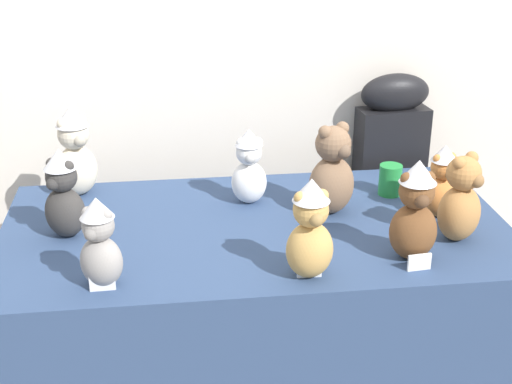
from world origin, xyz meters
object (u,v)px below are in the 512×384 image
Objects in this scene: teddy_bear_ginger at (442,182)px; teddy_bear_charcoal at (63,194)px; teddy_bear_snow at (250,167)px; party_cup_green at (390,180)px; teddy_bear_mocha at (332,172)px; teddy_bear_honey at (310,230)px; teddy_bear_caramel at (461,201)px; teddy_bear_chestnut at (415,212)px; teddy_bear_ash at (100,244)px; teddy_bear_cream at (75,152)px; instrument_case at (387,200)px; display_table at (256,322)px.

teddy_bear_charcoal is at bearing 166.43° from teddy_bear_ginger.
teddy_bear_snow is 0.51m from party_cup_green.
teddy_bear_snow reaches higher than party_cup_green.
teddy_bear_charcoal is (-0.86, -0.07, -0.00)m from teddy_bear_mocha.
teddy_bear_ginger is (1.21, -0.01, -0.02)m from teddy_bear_charcoal.
teddy_bear_charcoal is 0.63m from teddy_bear_snow.
party_cup_green is (0.39, 0.53, -0.09)m from teddy_bear_honey.
teddy_bear_caramel is 0.21m from teddy_bear_chestnut.
teddy_bear_ginger is 2.27× the size of party_cup_green.
teddy_bear_honey is 1.05× the size of teddy_bear_caramel.
teddy_bear_snow is at bearing 73.17° from teddy_bear_ash.
teddy_bear_charcoal is 0.89× the size of teddy_bear_cream.
teddy_bear_cream is 1.22× the size of teddy_bear_snow.
teddy_bear_cream is at bearing 120.32° from teddy_bear_charcoal.
instrument_case reaches higher than teddy_bear_ginger.
teddy_bear_chestnut is at bearing -137.73° from teddy_bear_ginger.
display_table is at bearing 167.59° from teddy_bear_mocha.
teddy_bear_charcoal is 1.09× the size of teddy_bear_snow.
party_cup_green is at bearing 44.61° from teddy_bear_honey.
teddy_bear_charcoal reaches higher than teddy_bear_snow.
party_cup_green is (1.09, -0.14, -0.10)m from teddy_bear_cream.
teddy_bear_ginger is 0.94× the size of teddy_bear_ash.
teddy_bear_ginger is at bearing -60.41° from party_cup_green.
teddy_bear_cream is at bearing 134.71° from teddy_bear_mocha.
teddy_bear_ash is 2.41× the size of party_cup_green.
teddy_bear_snow is at bearing 115.22° from teddy_bear_caramel.
party_cup_green is at bearing 71.96° from teddy_bear_caramel.
teddy_bear_cream is 1.11m from party_cup_green.
teddy_bear_ginger is (0.61, 0.00, 0.49)m from display_table.
teddy_bear_snow is (-0.61, 0.36, -0.00)m from teddy_bear_caramel.
teddy_bear_caramel is at bearing -63.43° from teddy_bear_mocha.
instrument_case is at bearing 76.27° from teddy_bear_ginger.
instrument_case reaches higher than teddy_bear_ash.
teddy_bear_charcoal is 0.33m from teddy_bear_cream.
teddy_bear_cream reaches higher than teddy_bear_ginger.
instrument_case is 4.29× the size of teddy_bear_ginger.
teddy_bear_mocha is at bearing -48.27° from teddy_bear_cream.
teddy_bear_chestnut reaches higher than teddy_bear_snow.
teddy_bear_chestnut is 0.63m from teddy_bear_snow.
teddy_bear_honey is 0.97m from teddy_bear_cream.
teddy_bear_ginger is (0.35, -0.07, -0.02)m from teddy_bear_mocha.
teddy_bear_ash is at bearing -176.97° from teddy_bear_ginger.
teddy_bear_ginger is at bearing 30.94° from teddy_bear_charcoal.
instrument_case is at bearing 51.62° from teddy_bear_honey.
teddy_bear_ginger is 1.12m from teddy_bear_ash.
display_table is at bearing 148.02° from teddy_bear_chestnut.
teddy_bear_honey is 1.11× the size of teddy_bear_snow.
teddy_bear_snow is at bearing 133.05° from teddy_bear_chestnut.
teddy_bear_mocha is at bearing 54.13° from teddy_bear_ash.
teddy_bear_caramel is at bearing 29.15° from teddy_bear_chestnut.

